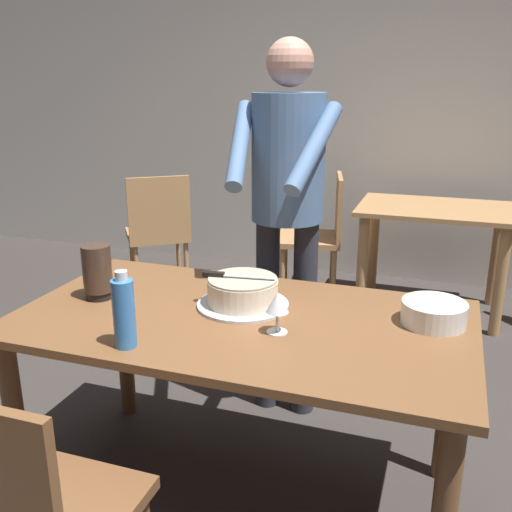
# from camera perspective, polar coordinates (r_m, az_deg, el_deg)

# --- Properties ---
(ground_plane) EXTENTS (14.00, 14.00, 0.00)m
(ground_plane) POSITION_cam_1_polar(r_m,az_deg,el_deg) (2.43, -1.30, -22.49)
(ground_plane) COLOR #383330
(back_wall) EXTENTS (10.00, 0.12, 2.70)m
(back_wall) POSITION_cam_1_polar(r_m,az_deg,el_deg) (4.65, 11.21, 14.46)
(back_wall) COLOR beige
(back_wall) RESTS_ON ground_plane
(main_dining_table) EXTENTS (1.60, 0.87, 0.75)m
(main_dining_table) POSITION_cam_1_polar(r_m,az_deg,el_deg) (2.08, -1.42, -8.83)
(main_dining_table) COLOR brown
(main_dining_table) RESTS_ON ground_plane
(cake_on_platter) EXTENTS (0.34, 0.34, 0.11)m
(cake_on_platter) POSITION_cam_1_polar(r_m,az_deg,el_deg) (2.11, -1.33, -3.71)
(cake_on_platter) COLOR silver
(cake_on_platter) RESTS_ON main_dining_table
(cake_knife) EXTENTS (0.27, 0.06, 0.02)m
(cake_knife) POSITION_cam_1_polar(r_m,az_deg,el_deg) (2.10, -3.25, -1.92)
(cake_knife) COLOR silver
(cake_knife) RESTS_ON cake_on_platter
(plate_stack) EXTENTS (0.22, 0.22, 0.08)m
(plate_stack) POSITION_cam_1_polar(r_m,az_deg,el_deg) (2.06, 17.28, -5.44)
(plate_stack) COLOR white
(plate_stack) RESTS_ON main_dining_table
(wine_glass_near) EXTENTS (0.08, 0.08, 0.14)m
(wine_glass_near) POSITION_cam_1_polar(r_m,az_deg,el_deg) (1.88, 2.14, -4.77)
(wine_glass_near) COLOR silver
(wine_glass_near) RESTS_ON main_dining_table
(water_bottle) EXTENTS (0.07, 0.07, 0.25)m
(water_bottle) POSITION_cam_1_polar(r_m,az_deg,el_deg) (1.83, -13.01, -5.48)
(water_bottle) COLOR #387AC6
(water_bottle) RESTS_ON main_dining_table
(hurricane_lamp) EXTENTS (0.11, 0.11, 0.21)m
(hurricane_lamp) POSITION_cam_1_polar(r_m,az_deg,el_deg) (2.25, -15.52, -1.49)
(hurricane_lamp) COLOR black
(hurricane_lamp) RESTS_ON main_dining_table
(person_cutting_cake) EXTENTS (0.47, 0.55, 1.72)m
(person_cutting_cake) POSITION_cam_1_polar(r_m,az_deg,el_deg) (2.54, 3.12, 6.34)
(person_cutting_cake) COLOR #2D2D38
(person_cutting_cake) RESTS_ON ground_plane
(background_table) EXTENTS (1.00, 0.70, 0.74)m
(background_table) POSITION_cam_1_polar(r_m,az_deg,el_deg) (4.02, 17.28, 2.44)
(background_table) COLOR tan
(background_table) RESTS_ON ground_plane
(background_chair_1) EXTENTS (0.53, 0.53, 0.90)m
(background_chair_1) POSITION_cam_1_polar(r_m,az_deg,el_deg) (4.19, 6.38, 2.48)
(background_chair_1) COLOR tan
(background_chair_1) RESTS_ON ground_plane
(background_chair_2) EXTENTS (0.61, 0.61, 0.90)m
(background_chair_2) POSITION_cam_1_polar(r_m,az_deg,el_deg) (4.28, -9.72, 2.66)
(background_chair_2) COLOR tan
(background_chair_2) RESTS_ON ground_plane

